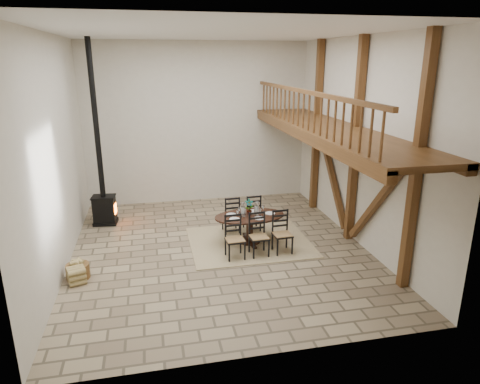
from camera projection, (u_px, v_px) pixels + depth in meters
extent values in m
plane|color=#9D8A68|center=(220.00, 249.00, 10.46)|extent=(8.00, 8.00, 0.00)
cube|color=beige|center=(198.00, 124.00, 13.45)|extent=(7.00, 0.02, 5.00)
cube|color=beige|center=(265.00, 205.00, 5.99)|extent=(7.00, 0.02, 5.00)
cube|color=beige|center=(55.00, 156.00, 9.02)|extent=(0.02, 8.00, 5.00)
cube|color=beige|center=(360.00, 143.00, 10.42)|extent=(0.02, 8.00, 5.00)
cube|color=white|center=(217.00, 32.00, 8.97)|extent=(7.00, 8.00, 0.02)
cube|color=brown|center=(417.00, 168.00, 8.07)|extent=(0.18, 0.18, 5.00)
cube|color=brown|center=(356.00, 143.00, 10.40)|extent=(0.18, 0.18, 5.00)
cube|color=brown|center=(317.00, 128.00, 12.73)|extent=(0.18, 0.18, 5.00)
cube|color=brown|center=(377.00, 202.00, 9.56)|extent=(0.14, 2.16, 2.54)
cube|color=brown|center=(332.00, 174.00, 11.89)|extent=(0.14, 2.16, 2.54)
cube|color=brown|center=(357.00, 131.00, 10.31)|extent=(0.20, 7.80, 0.20)
cube|color=brown|center=(330.00, 130.00, 10.16)|extent=(1.60, 7.80, 0.12)
cube|color=brown|center=(302.00, 135.00, 10.05)|extent=(0.18, 7.80, 0.22)
cube|color=brown|center=(304.00, 91.00, 9.75)|extent=(0.09, 7.60, 0.09)
cube|color=brown|center=(303.00, 110.00, 9.87)|extent=(0.06, 7.60, 0.86)
cube|color=#C6B67F|center=(250.00, 242.00, 10.87)|extent=(3.00, 2.50, 0.02)
ellipsoid|color=black|center=(250.00, 216.00, 10.66)|extent=(1.83, 1.16, 0.04)
cylinder|color=black|center=(250.00, 230.00, 10.77)|extent=(0.18, 0.18, 0.65)
cylinder|color=black|center=(250.00, 240.00, 10.86)|extent=(0.54, 0.54, 0.06)
cube|color=#A1854A|center=(235.00, 240.00, 9.87)|extent=(0.45, 0.43, 0.04)
cube|color=black|center=(235.00, 249.00, 9.94)|extent=(0.43, 0.43, 0.45)
cube|color=black|center=(233.00, 226.00, 9.96)|extent=(0.37, 0.06, 0.58)
cube|color=#A1854A|center=(259.00, 237.00, 10.02)|extent=(0.45, 0.43, 0.04)
cube|color=black|center=(259.00, 247.00, 10.09)|extent=(0.43, 0.43, 0.45)
cube|color=black|center=(257.00, 223.00, 10.11)|extent=(0.37, 0.06, 0.58)
cube|color=#A1854A|center=(282.00, 235.00, 10.16)|extent=(0.45, 0.43, 0.04)
cube|color=black|center=(282.00, 244.00, 10.24)|extent=(0.43, 0.43, 0.45)
cube|color=black|center=(280.00, 221.00, 10.25)|extent=(0.37, 0.06, 0.58)
cube|color=#A1854A|center=(231.00, 216.00, 11.38)|extent=(0.45, 0.43, 0.04)
cube|color=black|center=(231.00, 224.00, 11.45)|extent=(0.43, 0.43, 0.45)
cube|color=black|center=(233.00, 208.00, 11.13)|extent=(0.37, 0.06, 0.58)
cube|color=#A1854A|center=(252.00, 214.00, 11.52)|extent=(0.45, 0.43, 0.04)
cube|color=black|center=(252.00, 222.00, 11.60)|extent=(0.43, 0.43, 0.45)
cube|color=black|center=(254.00, 206.00, 11.27)|extent=(0.37, 0.06, 0.58)
cube|color=white|center=(250.00, 215.00, 10.65)|extent=(1.40, 0.75, 0.01)
cube|color=white|center=(250.00, 212.00, 10.63)|extent=(0.89, 0.34, 0.18)
cylinder|color=white|center=(243.00, 210.00, 10.56)|extent=(0.12, 0.12, 0.34)
cylinder|color=white|center=(256.00, 208.00, 10.65)|extent=(0.12, 0.12, 0.34)
cylinder|color=white|center=(243.00, 213.00, 10.59)|extent=(0.06, 0.06, 0.16)
cylinder|color=white|center=(256.00, 212.00, 10.68)|extent=(0.06, 0.06, 0.16)
imported|color=#4C723F|center=(249.00, 207.00, 10.64)|extent=(0.22, 0.16, 0.41)
cube|color=black|center=(106.00, 222.00, 12.09)|extent=(0.68, 0.55, 0.10)
cube|color=black|center=(105.00, 209.00, 11.97)|extent=(0.63, 0.49, 0.68)
cube|color=#FF590C|center=(116.00, 209.00, 12.01)|extent=(0.05, 0.27, 0.27)
cube|color=black|center=(103.00, 197.00, 11.87)|extent=(0.67, 0.54, 0.04)
cylinder|color=black|center=(96.00, 121.00, 11.24)|extent=(0.15, 0.15, 4.18)
cylinder|color=brown|center=(78.00, 271.00, 9.06)|extent=(0.48, 0.48, 0.32)
cube|color=tan|center=(77.00, 263.00, 9.00)|extent=(0.26, 0.26, 0.09)
cube|color=tan|center=(77.00, 276.00, 8.84)|extent=(0.43, 0.44, 0.35)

